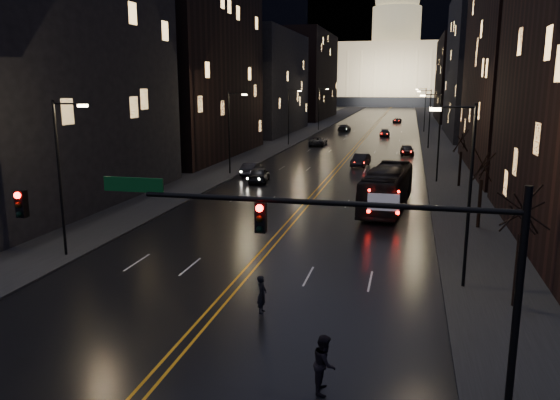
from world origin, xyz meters
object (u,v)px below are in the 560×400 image
Objects in this scene: receding_car_a at (361,160)px; traffic_signal at (334,237)px; pedestrian_b at (324,363)px; bus at (387,188)px; oncoming_car_a at (259,174)px; pedestrian_a at (262,294)px; oncoming_car_b at (252,169)px.

traffic_signal is at bearing -78.63° from receding_car_a.
pedestrian_b is (-0.16, -0.53, -4.13)m from traffic_signal.
bus is 27.58m from pedestrian_b.
bus is 2.59× the size of oncoming_car_a.
oncoming_car_a is 2.69× the size of pedestrian_a.
pedestrian_a reaches higher than receding_car_a.
traffic_signal is 49.90m from receding_car_a.
traffic_signal reaches higher than oncoming_car_b.
oncoming_car_a is at bearing -117.20° from receding_car_a.
receding_car_a is (11.00, 9.48, 0.04)m from oncoming_car_b.
pedestrian_a is at bearing 28.79° from pedestrian_b.
bus is 22.95m from receding_car_a.
oncoming_car_b is at bearing -131.79° from receding_car_a.
oncoming_car_a is 1.00× the size of receding_car_a.
traffic_signal is at bearing -20.85° from pedestrian_b.
bus is 2.74× the size of oncoming_car_b.
bus is 6.12× the size of pedestrian_b.
pedestrian_b is (-0.81, -27.56, -0.69)m from bus.
traffic_signal is 10.08× the size of pedestrian_a.
oncoming_car_a is 16.11m from receding_car_a.
oncoming_car_a is at bearing 109.08° from traffic_signal.
oncoming_car_b is 2.23× the size of pedestrian_b.
pedestrian_b is (12.41, -36.86, 0.19)m from oncoming_car_a.
receding_car_a is (-3.41, 49.60, -4.34)m from traffic_signal.
oncoming_car_b is (-15.06, 13.08, -0.95)m from bus.
receding_car_a is at bearing -132.44° from oncoming_car_a.
pedestrian_b is at bearing -78.85° from receding_car_a.
bus is at bearing 88.61° from traffic_signal.
pedestrian_b is at bearing 109.48° from oncoming_car_b.
traffic_signal reaches higher than pedestrian_a.
bus is 16.19m from oncoming_car_a.
traffic_signal is 42.85m from oncoming_car_b.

